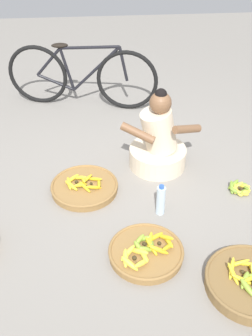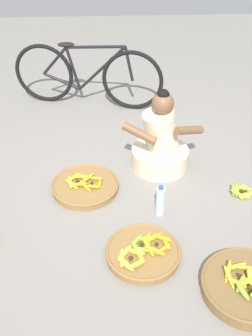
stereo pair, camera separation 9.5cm
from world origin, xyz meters
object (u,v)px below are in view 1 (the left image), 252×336
at_px(bicycle_leaning, 81,76).
at_px(banana_basket_near_bicycle, 251,282).
at_px(banana_basket_mid_left, 84,187).
at_px(vendor_woman_front, 158,143).
at_px(water_bottle, 161,200).
at_px(banana_basket_back_right, 146,252).
at_px(loose_bananas_mid_right, 240,189).

xyz_separation_m(bicycle_leaning, banana_basket_near_bicycle, (1.09, -2.67, -0.30)).
bearing_deg(bicycle_leaning, banana_basket_mid_left, -89.70).
height_order(vendor_woman_front, bicycle_leaning, vendor_woman_front).
relative_size(banana_basket_near_bicycle, water_bottle, 2.19).
height_order(banana_basket_back_right, loose_bananas_mid_right, banana_basket_back_right).
distance_m(bicycle_leaning, loose_bananas_mid_right, 2.17).
relative_size(bicycle_leaning, banana_basket_mid_left, 2.90).
bearing_deg(bicycle_leaning, vendor_woman_front, -61.24).
relative_size(vendor_woman_front, water_bottle, 2.77).
xyz_separation_m(banana_basket_mid_left, water_bottle, (0.60, -0.33, 0.09)).
xyz_separation_m(vendor_woman_front, banana_basket_back_right, (-0.24, -1.09, -0.20)).
xyz_separation_m(banana_basket_back_right, banana_basket_mid_left, (-0.43, 0.78, -0.00)).
bearing_deg(water_bottle, banana_basket_near_bicycle, -58.09).
distance_m(banana_basket_back_right, loose_bananas_mid_right, 1.10).
bearing_deg(loose_bananas_mid_right, water_bottle, -163.85).
bearing_deg(bicycle_leaning, banana_basket_back_right, -79.29).
xyz_separation_m(banana_basket_near_bicycle, loose_bananas_mid_right, (0.24, 0.98, -0.03)).
height_order(bicycle_leaning, banana_basket_mid_left, bicycle_leaning).
distance_m(banana_basket_near_bicycle, banana_basket_mid_left, 1.55).
height_order(banana_basket_back_right, banana_basket_mid_left, banana_basket_back_right).
bearing_deg(banana_basket_mid_left, vendor_woman_front, 25.02).
distance_m(bicycle_leaning, banana_basket_mid_left, 1.59).
bearing_deg(vendor_woman_front, banana_basket_near_bicycle, -73.91).
bearing_deg(banana_basket_mid_left, banana_basket_near_bicycle, -45.57).
bearing_deg(loose_bananas_mid_right, banana_basket_back_right, -143.72).
distance_m(vendor_woman_front, bicycle_leaning, 1.43).
xyz_separation_m(bicycle_leaning, banana_basket_mid_left, (0.01, -1.56, -0.32)).
relative_size(vendor_woman_front, banana_basket_back_right, 1.43).
relative_size(bicycle_leaning, banana_basket_back_right, 3.09).
relative_size(banana_basket_near_bicycle, banana_basket_mid_left, 1.06).
relative_size(vendor_woman_front, banana_basket_near_bicycle, 1.27).
distance_m(bicycle_leaning, banana_basket_back_right, 2.40).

